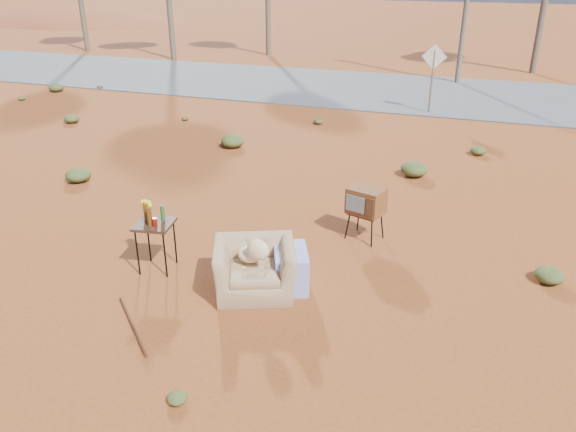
% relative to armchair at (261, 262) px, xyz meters
% --- Properties ---
extents(ground, '(140.00, 140.00, 0.00)m').
position_rel_armchair_xyz_m(ground, '(-0.40, -0.12, -0.48)').
color(ground, brown).
rests_on(ground, ground).
extents(highway, '(140.00, 7.00, 0.04)m').
position_rel_armchair_xyz_m(highway, '(-0.40, 14.88, -0.46)').
color(highway, '#565659').
rests_on(highway, ground).
extents(dirt_mound, '(26.00, 18.00, 2.00)m').
position_rel_armchair_xyz_m(dirt_mound, '(-30.40, 33.88, -0.48)').
color(dirt_mound, brown).
rests_on(dirt_mound, ground).
extents(armchair, '(1.52, 1.34, 1.03)m').
position_rel_armchair_xyz_m(armchair, '(0.00, 0.00, 0.00)').
color(armchair, '#987753').
rests_on(armchair, ground).
extents(tv_unit, '(0.71, 0.63, 0.96)m').
position_rel_armchair_xyz_m(tv_unit, '(1.08, 2.22, 0.23)').
color(tv_unit, black).
rests_on(tv_unit, ground).
extents(side_table, '(0.65, 0.65, 1.13)m').
position_rel_armchair_xyz_m(side_table, '(-1.85, 0.07, 0.36)').
color(side_table, '#322012').
rests_on(side_table, ground).
extents(rusty_bar, '(1.10, 1.05, 0.04)m').
position_rel_armchair_xyz_m(rusty_bar, '(-1.31, -1.46, -0.46)').
color(rusty_bar, '#452012').
rests_on(rusty_bar, ground).
extents(road_sign, '(0.78, 0.06, 2.19)m').
position_rel_armchair_xyz_m(road_sign, '(1.10, 11.88, 1.02)').
color(road_sign, brown).
rests_on(road_sign, ground).
extents(scrub_patch, '(17.49, 8.07, 0.33)m').
position_rel_armchair_xyz_m(scrub_patch, '(-1.23, 4.29, -0.34)').
color(scrub_patch, '#4C5425').
rests_on(scrub_patch, ground).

